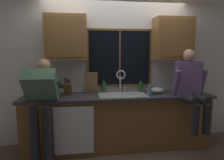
# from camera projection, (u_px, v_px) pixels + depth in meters

# --- Properties ---
(back_wall) EXTENTS (5.49, 0.12, 2.55)m
(back_wall) POSITION_uv_depth(u_px,v_px,m) (115.00, 72.00, 3.61)
(back_wall) COLOR silver
(back_wall) RESTS_ON floor
(window_glass) EXTENTS (1.10, 0.02, 0.95)m
(window_glass) POSITION_uv_depth(u_px,v_px,m) (120.00, 58.00, 3.52)
(window_glass) COLOR black
(window_frame_top) EXTENTS (1.17, 0.02, 0.04)m
(window_frame_top) POSITION_uv_depth(u_px,v_px,m) (120.00, 30.00, 3.44)
(window_frame_top) COLOR brown
(window_frame_bottom) EXTENTS (1.17, 0.02, 0.04)m
(window_frame_bottom) POSITION_uv_depth(u_px,v_px,m) (120.00, 85.00, 3.58)
(window_frame_bottom) COLOR brown
(window_frame_left) EXTENTS (0.04, 0.02, 0.95)m
(window_frame_left) POSITION_uv_depth(u_px,v_px,m) (88.00, 58.00, 3.44)
(window_frame_left) COLOR brown
(window_frame_right) EXTENTS (0.03, 0.02, 0.95)m
(window_frame_right) POSITION_uv_depth(u_px,v_px,m) (151.00, 58.00, 3.59)
(window_frame_right) COLOR brown
(window_mullion_center) EXTENTS (0.02, 0.02, 0.95)m
(window_mullion_center) POSITION_uv_depth(u_px,v_px,m) (120.00, 58.00, 3.51)
(window_mullion_center) COLOR brown
(lower_cabinet_run) EXTENTS (3.09, 0.58, 0.88)m
(lower_cabinet_run) POSITION_uv_depth(u_px,v_px,m) (118.00, 122.00, 3.39)
(lower_cabinet_run) COLOR brown
(lower_cabinet_run) RESTS_ON floor
(countertop) EXTENTS (3.15, 0.62, 0.04)m
(countertop) POSITION_uv_depth(u_px,v_px,m) (118.00, 96.00, 3.30)
(countertop) COLOR #38383D
(countertop) RESTS_ON lower_cabinet_run
(dishwasher_front) EXTENTS (0.60, 0.02, 0.74)m
(dishwasher_front) POSITION_uv_depth(u_px,v_px,m) (74.00, 131.00, 2.98)
(dishwasher_front) COLOR white
(upper_cabinet_left) EXTENTS (0.66, 0.36, 0.72)m
(upper_cabinet_left) POSITION_uv_depth(u_px,v_px,m) (66.00, 38.00, 3.19)
(upper_cabinet_left) COLOR olive
(upper_cabinet_right) EXTENTS (0.66, 0.36, 0.72)m
(upper_cabinet_right) POSITION_uv_depth(u_px,v_px,m) (173.00, 39.00, 3.44)
(upper_cabinet_right) COLOR olive
(sink) EXTENTS (0.80, 0.46, 0.21)m
(sink) POSITION_uv_depth(u_px,v_px,m) (122.00, 100.00, 3.33)
(sink) COLOR #B7B7BC
(sink) RESTS_ON lower_cabinet_run
(faucet) EXTENTS (0.18, 0.09, 0.40)m
(faucet) POSITION_uv_depth(u_px,v_px,m) (121.00, 78.00, 3.46)
(faucet) COLOR silver
(faucet) RESTS_ON countertop
(person_standing) EXTENTS (0.53, 0.70, 1.53)m
(person_standing) POSITION_uv_depth(u_px,v_px,m) (42.00, 99.00, 2.86)
(person_standing) COLOR #262628
(person_standing) RESTS_ON floor
(person_sitting_on_counter) EXTENTS (0.54, 0.62, 1.26)m
(person_sitting_on_counter) POSITION_uv_depth(u_px,v_px,m) (191.00, 85.00, 3.17)
(person_sitting_on_counter) COLOR #262628
(person_sitting_on_counter) RESTS_ON countertop
(knife_block) EXTENTS (0.12, 0.18, 0.32)m
(knife_block) POSITION_uv_depth(u_px,v_px,m) (68.00, 89.00, 3.29)
(knife_block) COLOR brown
(knife_block) RESTS_ON countertop
(cutting_board) EXTENTS (0.23, 0.10, 0.37)m
(cutting_board) POSITION_uv_depth(u_px,v_px,m) (91.00, 83.00, 3.43)
(cutting_board) COLOR #997047
(cutting_board) RESTS_ON countertop
(mixing_bowl) EXTENTS (0.22, 0.22, 0.11)m
(mixing_bowl) POSITION_uv_depth(u_px,v_px,m) (157.00, 90.00, 3.44)
(mixing_bowl) COLOR #B7B7BC
(mixing_bowl) RESTS_ON countertop
(soap_dispenser) EXTENTS (0.06, 0.07, 0.19)m
(soap_dispenser) POSITION_uv_depth(u_px,v_px,m) (149.00, 91.00, 3.25)
(soap_dispenser) COLOR #668CCC
(soap_dispenser) RESTS_ON countertop
(bottle_green_glass) EXTENTS (0.07, 0.07, 0.24)m
(bottle_green_glass) POSITION_uv_depth(u_px,v_px,m) (104.00, 87.00, 3.50)
(bottle_green_glass) COLOR #1E592D
(bottle_green_glass) RESTS_ON countertop
(bottle_tall_clear) EXTENTS (0.07, 0.07, 0.23)m
(bottle_tall_clear) POSITION_uv_depth(u_px,v_px,m) (141.00, 87.00, 3.56)
(bottle_tall_clear) COLOR #1E592D
(bottle_tall_clear) RESTS_ON countertop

